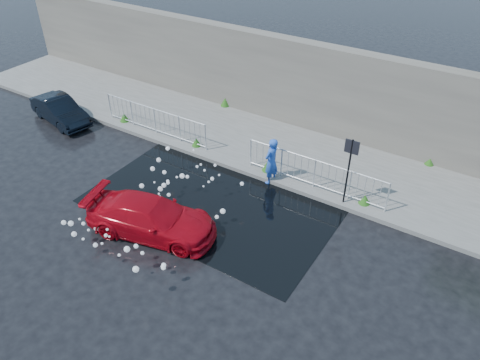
{
  "coord_description": "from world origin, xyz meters",
  "views": [
    {
      "loc": [
        7.82,
        -8.91,
        9.56
      ],
      "look_at": [
        1.32,
        1.32,
        1.0
      ],
      "focal_mm": 35.0,
      "sensor_mm": 36.0,
      "label": 1
    }
  ],
  "objects_px": {
    "sign_post": "(350,162)",
    "red_car": "(151,218)",
    "dark_car": "(60,110)",
    "person": "(271,161)"
  },
  "relations": [
    {
      "from": "sign_post",
      "to": "dark_car",
      "type": "relative_size",
      "value": 0.77
    },
    {
      "from": "sign_post",
      "to": "red_car",
      "type": "height_order",
      "value": "sign_post"
    },
    {
      "from": "sign_post",
      "to": "person",
      "type": "bearing_deg",
      "value": -177.86
    },
    {
      "from": "sign_post",
      "to": "red_car",
      "type": "relative_size",
      "value": 0.63
    },
    {
      "from": "dark_car",
      "to": "person",
      "type": "relative_size",
      "value": 1.89
    },
    {
      "from": "red_car",
      "to": "dark_car",
      "type": "relative_size",
      "value": 1.22
    },
    {
      "from": "sign_post",
      "to": "person",
      "type": "distance_m",
      "value": 2.81
    },
    {
      "from": "red_car",
      "to": "person",
      "type": "relative_size",
      "value": 2.3
    },
    {
      "from": "person",
      "to": "red_car",
      "type": "bearing_deg",
      "value": -14.14
    },
    {
      "from": "dark_car",
      "to": "sign_post",
      "type": "bearing_deg",
      "value": -73.47
    }
  ]
}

